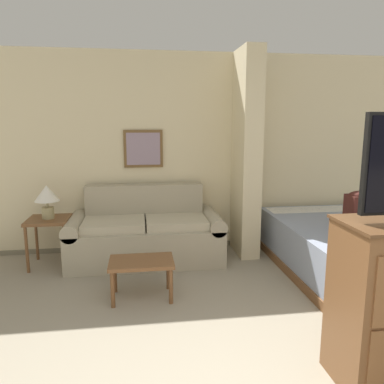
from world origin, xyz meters
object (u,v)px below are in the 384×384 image
backpack (359,209)px  table_lamp (47,196)px  couch (146,234)px  coffee_table (142,266)px  bed (354,245)px

backpack → table_lamp: bearing=167.4°
couch → coffee_table: size_ratio=3.03×
couch → backpack: size_ratio=4.56×
coffee_table → bed: (2.49, 0.42, -0.05)m
table_lamp → bed: bearing=-9.6°
couch → coffee_table: 1.05m
table_lamp → bed: (3.57, -0.60, -0.57)m
backpack → coffee_table: bearing=-174.2°
couch → bed: bearing=-14.5°
couch → bed: couch is taller
table_lamp → backpack: table_lamp is taller
couch → table_lamp: (-1.14, -0.02, 0.52)m
bed → table_lamp: bearing=170.4°
table_lamp → coffee_table: bearing=-43.4°
coffee_table → backpack: bearing=5.8°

